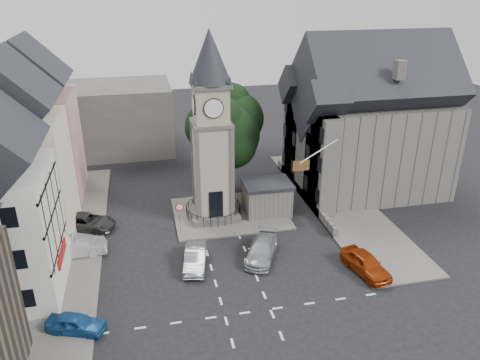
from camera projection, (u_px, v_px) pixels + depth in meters
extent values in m
plane|color=black|center=(231.00, 265.00, 35.01)|extent=(120.00, 120.00, 0.00)
cube|color=#595651|center=(66.00, 242.00, 37.91)|extent=(6.00, 30.00, 0.14)
cube|color=#595651|center=(338.00, 203.00, 44.47)|extent=(6.00, 26.00, 0.14)
cube|color=#595651|center=(230.00, 213.00, 42.42)|extent=(10.00, 8.00, 0.16)
cube|color=silver|center=(248.00, 312.00, 30.09)|extent=(20.00, 8.00, 0.01)
cube|color=#4C4944|center=(214.00, 212.00, 42.02)|extent=(4.20, 4.20, 0.70)
torus|color=black|center=(213.00, 205.00, 41.73)|extent=(4.86, 4.86, 0.06)
cube|color=#9F9181|center=(212.00, 168.00, 40.27)|extent=(3.00, 3.00, 8.00)
cube|color=black|center=(216.00, 204.00, 40.10)|extent=(1.20, 0.25, 2.40)
cube|color=#4C4944|center=(211.00, 123.00, 38.66)|extent=(3.30, 3.30, 0.25)
cube|color=#9F9181|center=(211.00, 104.00, 38.02)|extent=(2.70, 2.70, 3.20)
cylinder|color=white|center=(214.00, 108.00, 36.77)|extent=(1.50, 0.12, 1.50)
cube|color=#4C4944|center=(210.00, 84.00, 37.38)|extent=(3.10, 3.10, 0.30)
cone|color=black|center=(210.00, 56.00, 36.47)|extent=(3.40, 3.40, 4.20)
cube|color=#625E5A|center=(267.00, 199.00, 42.09)|extent=(4.00, 3.00, 2.80)
cube|color=black|center=(267.00, 184.00, 41.47)|extent=(4.30, 3.30, 0.25)
cylinder|color=black|center=(225.00, 171.00, 46.14)|extent=(0.70, 0.70, 4.40)
cylinder|color=black|center=(180.00, 220.00, 38.80)|extent=(0.10, 0.10, 2.50)
cone|color=#A50C0C|center=(179.00, 207.00, 38.21)|extent=(0.70, 0.06, 0.70)
cone|color=white|center=(180.00, 208.00, 38.19)|extent=(0.54, 0.04, 0.54)
cube|color=#CE8E8D|center=(37.00, 147.00, 44.29)|extent=(7.50, 7.00, 10.00)
cube|color=#F0EBC9|center=(20.00, 180.00, 37.13)|extent=(7.50, 7.00, 10.00)
cube|color=#4C4944|center=(87.00, 120.00, 56.11)|extent=(20.00, 10.00, 8.00)
cube|color=#625E5A|center=(368.00, 145.00, 46.16)|extent=(14.00, 10.00, 9.00)
cube|color=#625E5A|center=(321.00, 163.00, 41.82)|extent=(1.60, 4.40, 9.00)
cube|color=#625E5A|center=(296.00, 138.00, 48.08)|extent=(1.60, 4.40, 9.00)
cube|color=#625E5A|center=(303.00, 193.00, 45.57)|extent=(0.40, 16.00, 0.90)
cylinder|color=white|center=(319.00, 151.00, 37.33)|extent=(3.17, 0.10, 1.89)
plane|color=#B21414|center=(301.00, 166.00, 37.50)|extent=(1.40, 0.00, 1.40)
imported|color=#194E8D|center=(76.00, 324.00, 28.24)|extent=(3.89, 2.59, 1.23)
imported|color=#B5B9BE|center=(74.00, 247.00, 35.89)|extent=(4.86, 1.88, 1.58)
imported|color=#2E2F31|center=(87.00, 222.00, 39.77)|extent=(5.32, 4.06, 1.34)
imported|color=gray|center=(195.00, 258.00, 34.66)|extent=(2.30, 4.51, 1.42)
imported|color=#A4A8AC|center=(262.00, 250.00, 35.66)|extent=(3.88, 5.17, 1.39)
imported|color=#922B07|center=(366.00, 264.00, 33.85)|extent=(2.66, 4.71, 1.51)
imported|color=beige|center=(326.00, 208.00, 41.88)|extent=(0.57, 0.38, 1.56)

